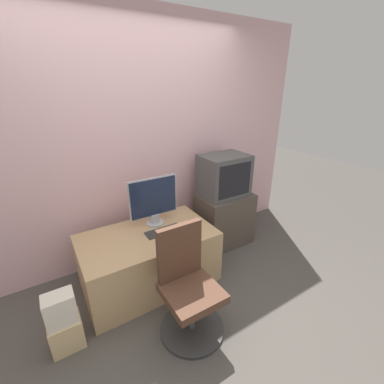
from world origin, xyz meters
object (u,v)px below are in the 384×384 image
Objects in this scene: keyboard at (164,231)px; cardboard_box_lower at (67,333)px; office_chair at (188,291)px; main_monitor at (154,201)px; mouse at (185,223)px; crt_tv at (224,176)px.

keyboard reaches higher than cardboard_box_lower.
office_chair is 3.53× the size of cardboard_box_lower.
cardboard_box_lower is (-0.89, 0.33, -0.24)m from office_chair.
main_monitor is 1.97× the size of cardboard_box_lower.
cardboard_box_lower is (-1.24, -0.31, -0.44)m from mouse.
main_monitor reaches higher than mouse.
main_monitor is at bearing 83.46° from office_chair.
cardboard_box_lower is at bearing -165.79° from mouse.
cardboard_box_lower is at bearing 159.59° from office_chair.
keyboard is (0.01, -0.19, -0.25)m from main_monitor.
main_monitor is 0.94m from office_chair.
office_chair reaches higher than keyboard.
crt_tv is 1.43m from office_chair.
mouse is 0.77m from crt_tv.
main_monitor is at bearing 144.54° from mouse.
main_monitor is 1.30m from cardboard_box_lower.
office_chair is (-0.09, -0.83, -0.45)m from main_monitor.
keyboard is 5.73× the size of mouse.
mouse is at bearing 14.21° from cardboard_box_lower.
mouse reaches higher than keyboard.
mouse is 0.12× the size of crt_tv.
crt_tv reaches higher than main_monitor.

